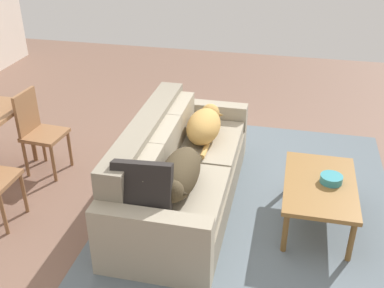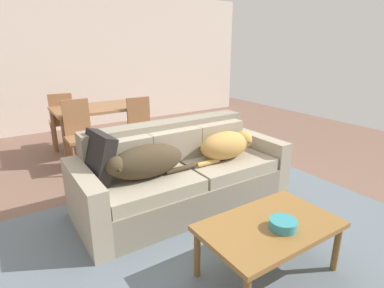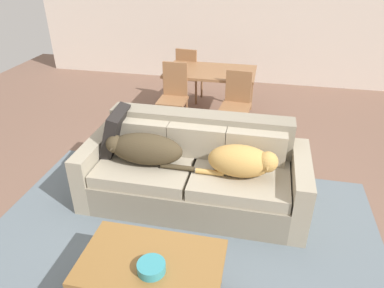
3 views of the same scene
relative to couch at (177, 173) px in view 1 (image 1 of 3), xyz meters
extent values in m
plane|color=brown|center=(-0.02, 0.01, -0.34)|extent=(10.00, 10.00, 0.00)
cube|color=slate|center=(0.00, -0.73, -0.33)|extent=(3.71, 2.74, 0.01)
cube|color=gray|center=(0.00, -0.06, -0.16)|extent=(1.96, 0.97, 0.35)
cube|color=#9E947E|center=(-0.49, -0.06, 0.08)|extent=(0.95, 0.93, 0.13)
cube|color=#9E947E|center=(0.49, -0.06, 0.08)|extent=(0.95, 0.93, 0.13)
cube|color=gray|center=(0.00, 0.30, 0.34)|extent=(1.96, 0.24, 0.40)
cube|color=#9E947E|center=(-0.61, 0.11, 0.31)|extent=(0.60, 0.16, 0.33)
cube|color=#9E947E|center=(0.00, 0.11, 0.31)|extent=(0.60, 0.16, 0.33)
cube|color=#9E947E|center=(0.61, 0.11, 0.31)|extent=(0.60, 0.16, 0.33)
cube|color=#9E947E|center=(-1.06, -0.06, -0.02)|extent=(0.17, 0.96, 0.64)
cube|color=#9E947E|center=(1.06, -0.06, -0.02)|extent=(0.17, 0.96, 0.64)
ellipsoid|color=#3E3321|center=(-0.47, -0.15, 0.30)|extent=(0.75, 0.32, 0.32)
sphere|color=#3E3321|center=(-0.79, -0.17, 0.34)|extent=(0.19, 0.19, 0.19)
cone|color=#2F2619|center=(-0.79, -0.25, 0.33)|extent=(0.08, 0.10, 0.08)
cylinder|color=#3E3321|center=(-0.13, -0.21, 0.17)|extent=(0.34, 0.05, 0.05)
ellipsoid|color=tan|center=(0.47, -0.16, 0.30)|extent=(0.61, 0.34, 0.31)
sphere|color=tan|center=(0.73, -0.18, 0.33)|extent=(0.20, 0.20, 0.20)
cone|color=olive|center=(0.73, -0.27, 0.32)|extent=(0.09, 0.11, 0.09)
cylinder|color=tan|center=(0.20, -0.23, 0.17)|extent=(0.27, 0.05, 0.05)
cube|color=black|center=(-0.88, 0.06, 0.36)|extent=(0.29, 0.49, 0.49)
cube|color=olive|center=(-0.04, -1.34, 0.09)|extent=(1.04, 0.64, 0.04)
cylinder|color=brown|center=(-0.51, -1.61, -0.14)|extent=(0.05, 0.05, 0.40)
cylinder|color=brown|center=(0.43, -1.61, -0.14)|extent=(0.05, 0.05, 0.40)
cylinder|color=brown|center=(-0.51, -1.07, -0.14)|extent=(0.05, 0.05, 0.40)
cylinder|color=brown|center=(0.43, -1.07, -0.14)|extent=(0.05, 0.05, 0.40)
cylinder|color=teal|center=(-0.01, -1.43, 0.14)|extent=(0.20, 0.20, 0.07)
cylinder|color=brown|center=(0.43, 1.81, 0.02)|extent=(0.05, 0.05, 0.71)
cylinder|color=brown|center=(-0.83, 1.39, -0.12)|extent=(0.04, 0.04, 0.44)
cylinder|color=brown|center=(-0.49, 1.39, -0.12)|extent=(0.04, 0.04, 0.44)
cube|color=#90623E|center=(0.26, 1.53, 0.11)|extent=(0.43, 0.43, 0.04)
cube|color=#90623E|center=(0.27, 1.71, 0.36)|extent=(0.36, 0.06, 0.46)
cylinder|color=brown|center=(0.08, 1.38, -0.12)|extent=(0.04, 0.04, 0.43)
cylinder|color=brown|center=(0.42, 1.35, -0.12)|extent=(0.04, 0.04, 0.43)
cylinder|color=brown|center=(0.10, 1.71, -0.12)|extent=(0.04, 0.04, 0.43)
cylinder|color=brown|center=(0.44, 1.69, -0.12)|extent=(0.04, 0.04, 0.43)
camera|label=1|loc=(-3.71, -0.98, 2.42)|focal=43.53mm
camera|label=2|loc=(-1.62, -2.69, 1.39)|focal=29.05mm
camera|label=3|loc=(0.62, -3.05, 2.08)|focal=33.07mm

